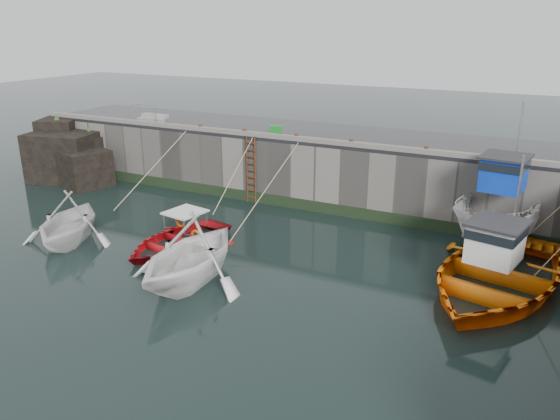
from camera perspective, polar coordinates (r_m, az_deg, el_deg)
The scene contains 22 objects.
ground at distance 17.72m, azimuth -13.31°, elevation -9.11°, with size 120.00×120.00×0.00m, color black.
quay_back at distance 27.23m, azimuth 3.33°, elevation 4.80°, with size 30.00×5.00×3.00m, color slate.
road_back at distance 26.88m, azimuth 3.39°, elevation 8.06°, with size 30.00×5.00×0.16m, color black.
kerb_back at distance 24.75m, azimuth 1.22°, elevation 7.55°, with size 30.00×0.30×0.20m, color slate.
algae_back at distance 25.36m, azimuth 0.99°, elevation 0.79°, with size 30.00×0.08×0.50m, color black.
rock_outcrop at distance 32.05m, azimuth -21.09°, elevation 5.29°, with size 5.85×4.24×3.41m.
ladder at distance 25.83m, azimuth -3.05°, elevation 4.22°, with size 0.51×0.08×3.20m.
boat_near_white at distance 23.14m, azimuth -21.06°, elevation -3.04°, with size 3.78×4.38×2.31m, color silver.
boat_near_white_rope at distance 26.54m, azimuth -13.15°, elevation 0.55°, with size 0.04×5.74×3.10m, color tan, non-canonical shape.
boat_near_blue at distance 21.47m, azimuth -10.66°, elevation -3.76°, with size 3.40×4.76×0.99m, color red.
boat_near_blue_rope at distance 24.79m, azimuth -4.68°, elevation -0.32°, with size 0.04×4.49×3.10m, color tan, non-canonical shape.
boat_near_blacktrim at distance 18.66m, azimuth -9.26°, elevation -7.31°, with size 4.32×5.01×2.64m, color white.
boat_near_blacktrim_rope at distance 22.87m, azimuth -1.37°, elevation -1.96°, with size 0.04×6.40×3.10m, color tan, non-canonical shape.
boat_far_white at distance 22.35m, azimuth 22.07°, elevation -0.76°, with size 3.61×7.47×5.77m.
boat_far_orange at distance 19.00m, azimuth 21.63°, elevation -6.30°, with size 6.85×8.52×4.57m.
fish_crate at distance 26.47m, azimuth -0.43°, elevation 8.46°, with size 0.56×0.43×0.33m, color #157720.
railing at distance 30.32m, azimuth -13.16°, elevation 9.40°, with size 1.60×1.05×1.00m.
bollard_a at distance 27.30m, azimuth -8.31°, elevation 8.54°, with size 0.18×0.18×0.28m, color #3F1E0F.
bollard_b at distance 25.98m, azimuth -3.72°, elevation 8.16°, with size 0.18×0.18×0.28m, color #3F1E0F.
bollard_c at distance 24.75m, azimuth 1.74°, elevation 7.64°, with size 0.18×0.18×0.28m, color #3F1E0F.
bollard_d at distance 23.79m, azimuth 7.47°, elevation 7.01°, with size 0.18×0.18×0.28m, color #3F1E0F.
bollard_e at distance 22.97m, azimuth 15.05°, elevation 6.09°, with size 0.18×0.18×0.28m, color #3F1E0F.
Camera 1 is at (10.40, -11.75, 8.23)m, focal length 35.00 mm.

